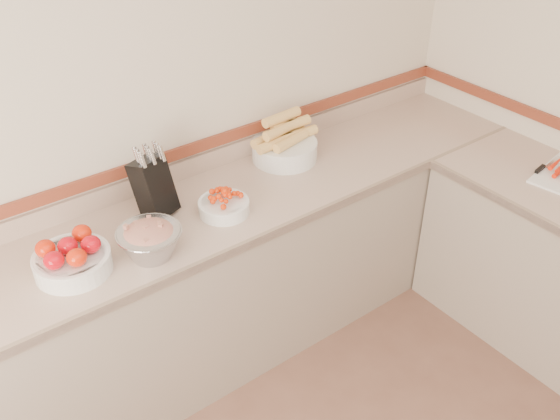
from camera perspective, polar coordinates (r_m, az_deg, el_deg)
back_wall at (r=2.93m, az=-13.38°, el=8.26°), size 4.00×0.00×4.00m
counter_back at (r=3.15m, az=-8.77°, el=-7.73°), size 4.00×0.65×1.08m
knife_block at (r=2.88m, az=-11.51°, el=2.19°), size 0.20×0.22×0.36m
tomato_bowl at (r=2.66m, az=-18.50°, el=-4.22°), size 0.31×0.31×0.15m
cherry_tomato_bowl at (r=2.89m, az=-5.16°, el=0.49°), size 0.24×0.24×0.13m
corn_bowl at (r=3.29m, az=0.41°, el=5.99°), size 0.38×0.35×0.25m
rhubarb_bowl at (r=2.65m, az=-11.82°, el=-2.73°), size 0.28×0.28×0.16m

